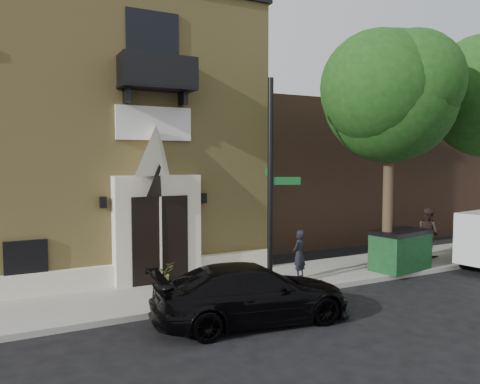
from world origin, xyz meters
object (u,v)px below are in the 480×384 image
(fire_hydrant, at_px, (407,260))
(pedestrian_far, at_px, (428,232))
(black_sedan, at_px, (252,293))
(dumpster, at_px, (400,250))
(street_sign, at_px, (271,184))
(pedestrian_near, at_px, (299,254))

(fire_hydrant, xyz_separation_m, pedestrian_far, (2.53, 1.35, 0.55))
(black_sedan, relative_size, pedestrian_far, 2.58)
(black_sedan, bearing_deg, fire_hydrant, -70.97)
(black_sedan, relative_size, dumpster, 2.16)
(black_sedan, distance_m, pedestrian_far, 9.60)
(black_sedan, xyz_separation_m, street_sign, (1.63, 1.87, 2.45))
(fire_hydrant, distance_m, pedestrian_far, 2.92)
(dumpster, bearing_deg, black_sedan, -174.24)
(black_sedan, relative_size, fire_hydrant, 6.33)
(pedestrian_near, bearing_deg, dumpster, 141.61)
(black_sedan, distance_m, pedestrian_near, 3.85)
(black_sedan, distance_m, fire_hydrant, 6.80)
(street_sign, bearing_deg, pedestrian_near, 43.35)
(street_sign, xyz_separation_m, pedestrian_near, (1.37, 0.55, -2.24))
(pedestrian_far, bearing_deg, street_sign, 95.44)
(black_sedan, xyz_separation_m, pedestrian_near, (2.99, 2.41, 0.21))
(dumpster, bearing_deg, street_sign, 169.78)
(street_sign, height_order, pedestrian_far, street_sign)
(black_sedan, bearing_deg, pedestrian_far, -66.46)
(dumpster, relative_size, pedestrian_near, 1.47)
(black_sedan, distance_m, dumpster, 6.87)
(street_sign, height_order, dumpster, street_sign)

